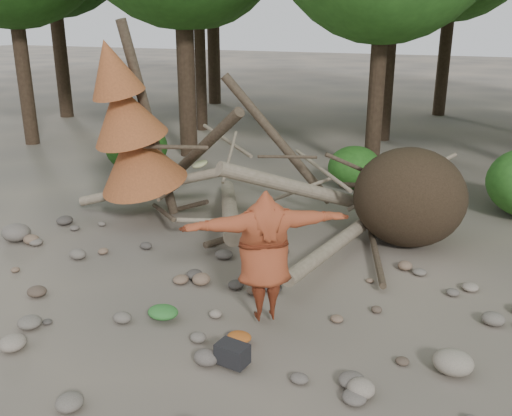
% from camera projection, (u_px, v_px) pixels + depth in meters
% --- Properties ---
extents(ground, '(120.00, 120.00, 0.00)m').
position_uv_depth(ground, '(192.00, 322.00, 8.61)').
color(ground, '#514C44').
rests_on(ground, ground).
extents(deadfall_pile, '(8.55, 5.24, 3.30)m').
position_uv_depth(deadfall_pile, '(379.00, 197.00, 11.34)').
color(deadfall_pile, '#332619').
rests_on(deadfall_pile, ground).
extents(dead_conifer, '(2.06, 2.16, 4.35)m').
position_uv_depth(dead_conifer, '(130.00, 129.00, 11.96)').
color(dead_conifer, '#4C3F30').
rests_on(dead_conifer, ground).
extents(bush_left, '(1.80, 1.80, 1.44)m').
position_uv_depth(bush_left, '(137.00, 147.00, 16.60)').
color(bush_left, '#1F5215').
rests_on(bush_left, ground).
extents(bush_mid, '(1.40, 1.40, 1.12)m').
position_uv_depth(bush_mid, '(355.00, 167.00, 15.02)').
color(bush_mid, '#2A681E').
rests_on(bush_mid, ground).
extents(frisbee_thrower, '(2.66, 1.90, 2.17)m').
position_uv_depth(frisbee_thrower, '(264.00, 255.00, 8.29)').
color(frisbee_thrower, brown).
rests_on(frisbee_thrower, ground).
extents(backpack, '(0.46, 0.35, 0.28)m').
position_uv_depth(backpack, '(232.00, 358.00, 7.48)').
color(backpack, black).
rests_on(backpack, ground).
extents(cloth_green, '(0.48, 0.40, 0.18)m').
position_uv_depth(cloth_green, '(163.00, 315.00, 8.63)').
color(cloth_green, '#2D6F2C').
rests_on(cloth_green, ground).
extents(cloth_orange, '(0.35, 0.29, 0.13)m').
position_uv_depth(cloth_orange, '(239.00, 340.00, 8.01)').
color(cloth_orange, '#A2501B').
rests_on(cloth_orange, ground).
extents(boulder_mid_right, '(0.52, 0.47, 0.31)m').
position_uv_depth(boulder_mid_right, '(453.00, 362.00, 7.35)').
color(boulder_mid_right, gray).
rests_on(boulder_mid_right, ground).
extents(boulder_mid_left, '(0.60, 0.54, 0.36)m').
position_uv_depth(boulder_mid_left, '(16.00, 232.00, 11.62)').
color(boulder_mid_left, '#696158').
rests_on(boulder_mid_left, ground).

